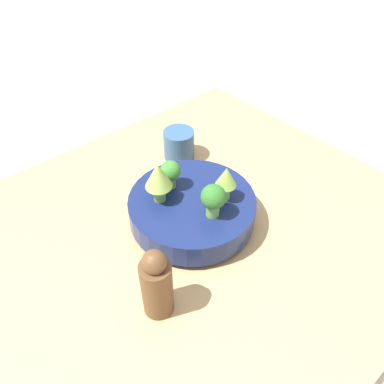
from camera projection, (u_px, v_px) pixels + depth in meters
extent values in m
plane|color=silver|center=(187.00, 242.00, 0.85)|extent=(6.00, 6.00, 0.00)
cube|color=tan|center=(187.00, 236.00, 0.83)|extent=(1.02, 0.87, 0.04)
cylinder|color=navy|center=(192.00, 219.00, 0.83)|extent=(0.12, 0.12, 0.01)
cylinder|color=navy|center=(192.00, 208.00, 0.81)|extent=(0.27, 0.27, 0.05)
cylinder|color=#609347|center=(160.00, 193.00, 0.78)|extent=(0.02, 0.02, 0.04)
cone|color=#93B751|center=(158.00, 175.00, 0.75)|extent=(0.06, 0.06, 0.06)
cylinder|color=#6BA34C|center=(213.00, 209.00, 0.75)|extent=(0.03, 0.03, 0.03)
sphere|color=#2D6B28|center=(213.00, 197.00, 0.72)|extent=(0.05, 0.05, 0.05)
cylinder|color=#609347|center=(171.00, 182.00, 0.81)|extent=(0.02, 0.02, 0.03)
sphere|color=#387A2D|center=(170.00, 171.00, 0.79)|extent=(0.04, 0.04, 0.04)
cylinder|color=#7AB256|center=(225.00, 192.00, 0.78)|extent=(0.02, 0.02, 0.04)
cone|color=#84AD47|center=(226.00, 177.00, 0.75)|extent=(0.04, 0.04, 0.04)
cylinder|color=#33567F|center=(179.00, 145.00, 0.99)|extent=(0.08, 0.08, 0.08)
cylinder|color=brown|center=(157.00, 288.00, 0.64)|extent=(0.06, 0.06, 0.12)
sphere|color=brown|center=(154.00, 262.00, 0.59)|extent=(0.04, 0.04, 0.04)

